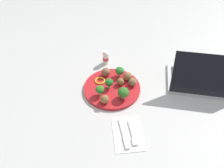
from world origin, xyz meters
name	(u,v)px	position (x,y,z in m)	size (l,w,h in m)	color
ground_plane	(112,89)	(0.00, 0.00, 0.00)	(4.00, 4.00, 0.00)	#B2B2AD
plate	(112,88)	(0.00, 0.00, 0.01)	(0.28, 0.28, 0.02)	red
broccoli_floret_far_rim	(120,71)	(-0.07, 0.05, 0.05)	(0.05, 0.05, 0.05)	#A6BF6A
broccoli_floret_back_right	(100,90)	(0.04, -0.07, 0.05)	(0.04, 0.04, 0.05)	#91BE6D
broccoli_floret_front_left	(123,92)	(0.08, 0.04, 0.05)	(0.05, 0.05, 0.06)	#96CE6B
broccoli_floret_mid_right	(109,83)	(0.00, -0.01, 0.05)	(0.04, 0.04, 0.05)	#9FB875
meatball_front_right	(128,76)	(-0.04, 0.09, 0.04)	(0.04, 0.04, 0.04)	brown
meatball_front_left	(120,82)	(-0.01, 0.04, 0.03)	(0.04, 0.04, 0.04)	brown
meatball_mid_right	(132,82)	(0.01, 0.10, 0.04)	(0.04, 0.04, 0.04)	brown
meatball_mid_left	(106,72)	(-0.09, -0.01, 0.04)	(0.05, 0.05, 0.05)	brown
meatball_near_rim	(105,99)	(0.09, -0.05, 0.04)	(0.04, 0.04, 0.04)	brown
pepper_ring_near_rim	(100,81)	(-0.05, -0.05, 0.02)	(0.05, 0.05, 0.01)	yellow
napkin	(128,133)	(0.27, 0.01, 0.00)	(0.17, 0.12, 0.01)	white
fork	(133,134)	(0.28, 0.03, 0.01)	(0.12, 0.02, 0.01)	silver
knife	(124,135)	(0.27, -0.01, 0.01)	(0.15, 0.02, 0.01)	white
yogurt_bottle	(106,58)	(-0.21, 0.01, 0.04)	(0.03, 0.03, 0.08)	white
laptop	(201,79)	(0.06, 0.44, 0.04)	(0.32, 0.38, 0.20)	#BEBEBE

